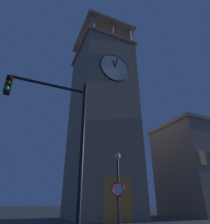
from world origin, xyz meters
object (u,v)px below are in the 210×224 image
adjacent_wing_building (209,169)px  street_lamp (118,174)px  no_horn_sign (118,193)px  clocktower (102,118)px  traffic_signal_near (60,128)px

adjacent_wing_building → street_lamp: 22.16m
street_lamp → no_horn_sign: bearing=61.7°
clocktower → street_lamp: 13.13m
no_horn_sign → street_lamp: bearing=-118.3°
clocktower → adjacent_wing_building: bearing=176.7°
traffic_signal_near → no_horn_sign: traffic_signal_near is taller
adjacent_wing_building → street_lamp: adjacent_wing_building is taller
street_lamp → no_horn_sign: street_lamp is taller
clocktower → no_horn_sign: (4.31, 12.46, -10.08)m
clocktower → traffic_signal_near: size_ratio=4.48×
adjacent_wing_building → clocktower: bearing=-3.3°
adjacent_wing_building → traffic_signal_near: 29.33m
adjacent_wing_building → no_horn_sign: bearing=27.6°
traffic_signal_near → clocktower: bearing=-118.6°
clocktower → traffic_signal_near: bearing=61.4°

